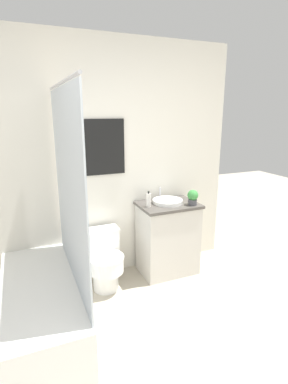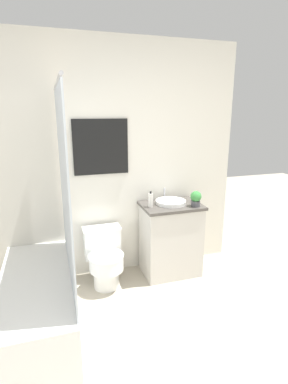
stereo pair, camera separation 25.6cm
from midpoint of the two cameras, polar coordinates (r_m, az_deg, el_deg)
wall_back at (r=3.17m, az=-10.93°, el=5.41°), size 3.02×0.07×2.50m
shower_area at (r=2.76m, az=-21.33°, el=-18.79°), size 0.59×1.43×1.98m
toilet at (r=3.19m, az=-10.03°, el=-12.59°), size 0.39×0.50×0.59m
vanity at (r=3.38m, az=2.34°, el=-8.76°), size 0.64×0.46×0.81m
sink at (r=3.25m, az=2.25°, el=-1.80°), size 0.33×0.36×0.13m
soap_bottle at (r=3.11m, az=-1.48°, el=-1.57°), size 0.05×0.05×0.17m
potted_plant at (r=3.20m, az=7.02°, el=-0.97°), size 0.12×0.12×0.16m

